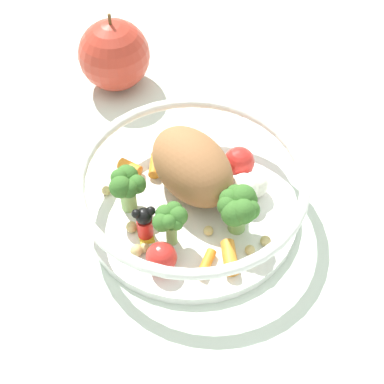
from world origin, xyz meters
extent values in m
plane|color=silver|center=(0.00, 0.00, 0.00)|extent=(2.40, 2.40, 0.00)
cylinder|color=white|center=(0.01, 0.01, 0.01)|extent=(0.21, 0.21, 0.01)
torus|color=white|center=(0.01, 0.01, 0.05)|extent=(0.22, 0.22, 0.01)
ellipsoid|color=#9E663D|center=(0.02, 0.03, 0.04)|extent=(0.10, 0.12, 0.06)
cylinder|color=#8EB766|center=(-0.05, 0.02, 0.02)|extent=(0.02, 0.02, 0.02)
sphere|color=#386B28|center=(-0.04, 0.02, 0.04)|extent=(0.02, 0.02, 0.02)
sphere|color=#386B28|center=(-0.05, 0.03, 0.04)|extent=(0.02, 0.02, 0.02)
sphere|color=#386B28|center=(-0.05, 0.03, 0.05)|extent=(0.02, 0.02, 0.02)
sphere|color=#386B28|center=(-0.05, 0.02, 0.05)|extent=(0.02, 0.02, 0.02)
sphere|color=#386B28|center=(-0.05, 0.01, 0.05)|extent=(0.02, 0.02, 0.02)
cylinder|color=#7FAD5B|center=(-0.01, -0.03, 0.02)|extent=(0.01, 0.01, 0.02)
sphere|color=#386B28|center=(-0.01, -0.03, 0.05)|extent=(0.02, 0.02, 0.02)
sphere|color=#386B28|center=(-0.01, -0.02, 0.05)|extent=(0.02, 0.02, 0.02)
sphere|color=#386B28|center=(-0.02, -0.02, 0.04)|extent=(0.02, 0.02, 0.02)
sphere|color=#386B28|center=(-0.02, -0.03, 0.04)|extent=(0.02, 0.02, 0.02)
sphere|color=#386B28|center=(-0.02, -0.03, 0.05)|extent=(0.01, 0.01, 0.01)
sphere|color=#386B28|center=(-0.01, -0.03, 0.04)|extent=(0.01, 0.01, 0.01)
cylinder|color=#7FAD5B|center=(0.05, -0.02, 0.02)|extent=(0.02, 0.02, 0.02)
sphere|color=#386B28|center=(0.06, -0.02, 0.05)|extent=(0.02, 0.02, 0.02)
sphere|color=#386B28|center=(0.05, -0.02, 0.05)|extent=(0.03, 0.03, 0.03)
sphere|color=#386B28|center=(0.05, -0.01, 0.05)|extent=(0.02, 0.02, 0.02)
sphere|color=#386B28|center=(0.04, -0.02, 0.05)|extent=(0.02, 0.02, 0.02)
sphere|color=#386B28|center=(0.04, -0.02, 0.05)|extent=(0.02, 0.02, 0.02)
sphere|color=#386B28|center=(0.04, -0.03, 0.05)|extent=(0.02, 0.02, 0.02)
sphere|color=#386B28|center=(0.05, -0.04, 0.05)|extent=(0.02, 0.02, 0.02)
sphere|color=#386B28|center=(0.06, -0.03, 0.05)|extent=(0.02, 0.02, 0.02)
sphere|color=white|center=(0.07, 0.01, 0.02)|extent=(0.03, 0.03, 0.03)
sphere|color=white|center=(0.07, 0.02, 0.02)|extent=(0.02, 0.02, 0.02)
sphere|color=white|center=(0.06, 0.02, 0.02)|extent=(0.02, 0.02, 0.02)
sphere|color=white|center=(0.05, 0.02, 0.02)|extent=(0.02, 0.02, 0.02)
sphere|color=white|center=(0.06, 0.01, 0.02)|extent=(0.02, 0.02, 0.02)
sphere|color=white|center=(0.06, 0.01, 0.03)|extent=(0.03, 0.03, 0.03)
sphere|color=white|center=(0.07, 0.01, 0.02)|extent=(0.02, 0.02, 0.02)
cube|color=yellow|center=(-0.04, -0.02, 0.01)|extent=(0.01, 0.02, 0.00)
cylinder|color=red|center=(-0.04, -0.02, 0.02)|extent=(0.02, 0.02, 0.02)
sphere|color=black|center=(-0.04, -0.02, 0.04)|extent=(0.02, 0.02, 0.02)
sphere|color=black|center=(-0.03, -0.02, 0.05)|extent=(0.01, 0.01, 0.01)
sphere|color=black|center=(-0.04, -0.02, 0.05)|extent=(0.01, 0.01, 0.01)
cylinder|color=orange|center=(-0.04, 0.07, 0.02)|extent=(0.03, 0.03, 0.01)
cylinder|color=orange|center=(0.01, 0.08, 0.02)|extent=(0.02, 0.03, 0.01)
cylinder|color=orange|center=(-0.02, 0.07, 0.02)|extent=(0.02, 0.03, 0.01)
cylinder|color=orange|center=(0.04, 0.08, 0.02)|extent=(0.04, 0.03, 0.01)
cylinder|color=orange|center=(0.01, -0.06, 0.01)|extent=(0.02, 0.03, 0.01)
cylinder|color=orange|center=(0.03, -0.06, 0.02)|extent=(0.02, 0.03, 0.01)
sphere|color=red|center=(0.07, 0.04, 0.03)|extent=(0.03, 0.03, 0.03)
sphere|color=red|center=(-0.03, -0.05, 0.02)|extent=(0.03, 0.03, 0.03)
sphere|color=tan|center=(-0.04, -0.03, 0.01)|extent=(0.01, 0.01, 0.01)
sphere|color=tan|center=(0.07, -0.05, 0.02)|extent=(0.01, 0.01, 0.01)
sphere|color=tan|center=(-0.07, 0.04, 0.01)|extent=(0.01, 0.01, 0.01)
sphere|color=tan|center=(0.05, -0.05, 0.01)|extent=(0.01, 0.01, 0.01)
sphere|color=tan|center=(-0.05, -0.01, 0.02)|extent=(0.01, 0.01, 0.01)
sphere|color=tan|center=(-0.05, -0.03, 0.02)|extent=(0.01, 0.01, 0.01)
sphere|color=tan|center=(0.02, -0.02, 0.01)|extent=(0.01, 0.01, 0.01)
sphere|color=tan|center=(-0.04, 0.05, 0.02)|extent=(0.01, 0.01, 0.01)
sphere|color=#BC3828|center=(-0.04, 0.22, 0.04)|extent=(0.08, 0.08, 0.08)
cylinder|color=brown|center=(-0.04, 0.22, 0.09)|extent=(0.00, 0.00, 0.01)
camera|label=1|loc=(-0.06, -0.33, 0.45)|focal=54.11mm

